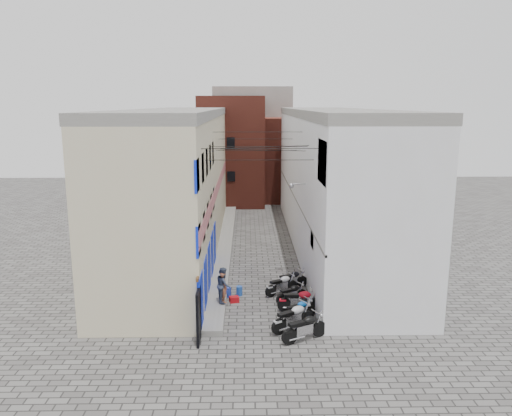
{
  "coord_description": "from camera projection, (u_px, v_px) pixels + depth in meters",
  "views": [
    {
      "loc": [
        -0.58,
        -18.88,
        9.35
      ],
      "look_at": [
        -0.04,
        11.33,
        3.0
      ],
      "focal_mm": 35.0,
      "sensor_mm": 36.0,
      "label": 1
    }
  ],
  "objects": [
    {
      "name": "ground",
      "position": [
        262.0,
        337.0,
        20.4
      ],
      "size": [
        90.0,
        90.0,
        0.0
      ],
      "primitive_type": "plane",
      "color": "#4F4C4A",
      "rests_on": "ground"
    },
    {
      "name": "water_jug_far",
      "position": [
        239.0,
        291.0,
        24.72
      ],
      "size": [
        0.38,
        0.38,
        0.48
      ],
      "primitive_type": "cylinder",
      "rotation": [
        0.0,
        0.0,
        -0.29
      ],
      "color": "#2351B0",
      "rests_on": "ground"
    },
    {
      "name": "motorcycle_e",
      "position": [
        292.0,
        293.0,
        23.81
      ],
      "size": [
        1.76,
        1.32,
        0.99
      ],
      "primitive_type": null,
      "rotation": [
        0.0,
        0.0,
        -1.05
      ],
      "color": "black",
      "rests_on": "ground"
    },
    {
      "name": "red_crate",
      "position": [
        234.0,
        299.0,
        23.91
      ],
      "size": [
        0.51,
        0.44,
        0.28
      ],
      "primitive_type": "cube",
      "rotation": [
        0.0,
        0.0,
        0.27
      ],
      "color": "#A70B12",
      "rests_on": "ground"
    },
    {
      "name": "person_a",
      "position": [
        223.0,
        287.0,
        23.15
      ],
      "size": [
        0.56,
        0.65,
        1.49
      ],
      "primitive_type": "imported",
      "rotation": [
        0.0,
        0.0,
        2.03
      ],
      "color": "#9E5739",
      "rests_on": "plinth"
    },
    {
      "name": "building_far_concrete",
      "position": [
        252.0,
        141.0,
        52.54
      ],
      "size": [
        8.0,
        5.0,
        11.0
      ],
      "primitive_type": "cube",
      "color": "slate",
      "rests_on": "ground"
    },
    {
      "name": "far_shopfront",
      "position": [
        254.0,
        196.0,
        44.81
      ],
      "size": [
        2.0,
        0.3,
        2.4
      ],
      "primitive_type": "cube",
      "color": "black",
      "rests_on": "ground"
    },
    {
      "name": "plinth",
      "position": [
        225.0,
        245.0,
        33.06
      ],
      "size": [
        0.9,
        26.0,
        0.25
      ],
      "primitive_type": "cube",
      "color": "slate",
      "rests_on": "ground"
    },
    {
      "name": "building_right",
      "position": [
        333.0,
        180.0,
        32.28
      ],
      "size": [
        5.94,
        26.0,
        9.0
      ],
      "color": "white",
      "rests_on": "ground"
    },
    {
      "name": "building_left",
      "position": [
        179.0,
        180.0,
        32.06
      ],
      "size": [
        5.1,
        27.0,
        9.0
      ],
      "color": "beige",
      "rests_on": "ground"
    },
    {
      "name": "overhead_wires",
      "position": [
        258.0,
        146.0,
        26.42
      ],
      "size": [
        5.8,
        13.02,
        1.32
      ],
      "color": "black",
      "rests_on": "ground"
    },
    {
      "name": "motorcycle_f",
      "position": [
        282.0,
        284.0,
        24.82
      ],
      "size": [
        1.94,
        1.52,
        1.1
      ],
      "primitive_type": null,
      "rotation": [
        0.0,
        0.0,
        -1.02
      ],
      "color": "#A0A0A4",
      "rests_on": "ground"
    },
    {
      "name": "building_far_brick_right",
      "position": [
        283.0,
        159.0,
        48.99
      ],
      "size": [
        5.0,
        6.0,
        8.0
      ],
      "primitive_type": "cube",
      "color": "maroon",
      "rests_on": "ground"
    },
    {
      "name": "water_jug_near",
      "position": [
        228.0,
        292.0,
        24.53
      ],
      "size": [
        0.33,
        0.33,
        0.5
      ],
      "primitive_type": "cylinder",
      "rotation": [
        0.0,
        0.0,
        0.03
      ],
      "color": "#233CAF",
      "rests_on": "ground"
    },
    {
      "name": "motorcycle_a",
      "position": [
        305.0,
        326.0,
        19.94
      ],
      "size": [
        2.18,
        1.56,
        1.22
      ],
      "primitive_type": null,
      "rotation": [
        0.0,
        0.0,
        -1.09
      ],
      "color": "black",
      "rests_on": "ground"
    },
    {
      "name": "motorcycle_b",
      "position": [
        293.0,
        316.0,
        20.86
      ],
      "size": [
        2.2,
        1.75,
        1.26
      ],
      "primitive_type": null,
      "rotation": [
        0.0,
        0.0,
        -1.0
      ],
      "color": "#B3B4B8",
      "rests_on": "ground"
    },
    {
      "name": "motorcycle_d",
      "position": [
        300.0,
        299.0,
        22.75
      ],
      "size": [
        2.06,
        0.66,
        1.19
      ],
      "primitive_type": null,
      "rotation": [
        0.0,
        0.0,
        -1.58
      ],
      "color": "red",
      "rests_on": "ground"
    },
    {
      "name": "person_b",
      "position": [
        223.0,
        285.0,
        23.17
      ],
      "size": [
        0.69,
        0.86,
        1.67
      ],
      "primitive_type": "imported",
      "rotation": [
        0.0,
        0.0,
        1.65
      ],
      "color": "#374053",
      "rests_on": "plinth"
    },
    {
      "name": "motorcycle_g",
      "position": [
        291.0,
        279.0,
        25.61
      ],
      "size": [
        1.92,
        1.25,
        1.07
      ],
      "primitive_type": null,
      "rotation": [
        0.0,
        0.0,
        -1.17
      ],
      "color": "black",
      "rests_on": "ground"
    },
    {
      "name": "motorcycle_c",
      "position": [
        299.0,
        309.0,
        21.89
      ],
      "size": [
        1.78,
        1.34,
        1.01
      ],
      "primitive_type": null,
      "rotation": [
        0.0,
        0.0,
        -1.05
      ],
      "color": "#0A4DA3",
      "rests_on": "ground"
    },
    {
      "name": "building_far_brick_left",
      "position": [
        232.0,
        151.0,
        46.74
      ],
      "size": [
        6.0,
        6.0,
        10.0
      ],
      "primitive_type": "cube",
      "color": "maroon",
      "rests_on": "ground"
    }
  ]
}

